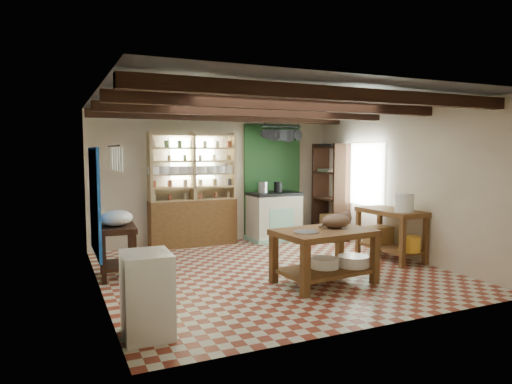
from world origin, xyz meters
name	(u,v)px	position (x,y,z in m)	size (l,w,h in m)	color
floor	(270,271)	(0.00, 0.00, -0.01)	(5.00, 5.00, 0.02)	maroon
ceiling	(271,101)	(0.00, 0.00, 2.60)	(5.00, 5.00, 0.02)	#424347
wall_back	(216,178)	(0.00, 2.50, 1.30)	(5.00, 0.04, 2.60)	beige
wall_front	(378,205)	(0.00, -2.50, 1.30)	(5.00, 0.04, 2.60)	beige
wall_left	(98,193)	(-2.50, 0.00, 1.30)	(0.04, 5.00, 2.60)	beige
wall_right	(399,182)	(2.50, 0.00, 1.30)	(0.04, 5.00, 2.60)	beige
ceiling_beams	(271,109)	(0.00, 0.00, 2.48)	(5.00, 3.80, 0.15)	black
blue_wall_patch	(95,201)	(-2.47, 0.90, 1.10)	(0.04, 1.40, 1.60)	blue
green_wall_patch	(272,179)	(1.25, 2.47, 1.25)	(1.30, 0.04, 2.30)	#1C461E
window_back	(192,158)	(-0.50, 2.48, 1.70)	(0.90, 0.02, 0.80)	beige
window_right	(363,174)	(2.48, 1.00, 1.40)	(0.02, 1.30, 1.20)	beige
utensil_rail	(113,157)	(-2.44, -1.20, 1.78)	(0.06, 0.90, 0.28)	black
pot_rack	(282,135)	(1.25, 2.05, 2.18)	(0.86, 0.12, 0.36)	black
shelving_unit	(193,190)	(-0.55, 2.31, 1.10)	(1.70, 0.34, 2.20)	tan
tall_rack	(331,192)	(2.28, 1.80, 1.00)	(0.40, 0.86, 2.00)	black
work_table	(324,257)	(0.39, -0.90, 0.38)	(1.33, 0.89, 0.76)	brown
stove	(274,216)	(1.13, 2.15, 0.50)	(1.02, 0.69, 1.00)	beige
prep_table	(118,252)	(-2.20, 0.60, 0.38)	(0.52, 0.75, 0.76)	black
white_cabinet	(147,294)	(-2.22, -1.73, 0.42)	(0.47, 0.56, 0.85)	white
right_counter	(390,235)	(2.18, -0.18, 0.43)	(0.60, 1.20, 0.86)	brown
cat	(336,221)	(0.64, -0.83, 0.85)	(0.44, 0.33, 0.20)	#8F6B53
steel_tray	(306,232)	(0.05, -0.99, 0.77)	(0.33, 0.33, 0.02)	#B5B6BE
basin_large	(325,263)	(0.44, -0.85, 0.27)	(0.41, 0.41, 0.14)	white
basin_small	(353,261)	(0.85, -0.96, 0.28)	(0.45, 0.45, 0.16)	white
kettle_left	(263,187)	(0.88, 2.14, 1.11)	(0.19, 0.19, 0.22)	#B5B6BE
kettle_right	(278,187)	(1.23, 2.15, 1.10)	(0.17, 0.17, 0.21)	black
enamel_bowl	(117,218)	(-2.20, 0.60, 0.88)	(0.46, 0.46, 0.23)	white
white_bucket	(404,203)	(2.14, -0.53, 1.01)	(0.30, 0.30, 0.30)	white
wicker_basket	(378,235)	(2.17, 0.12, 0.38)	(0.42, 0.34, 0.30)	#A07640
yellow_tub	(410,244)	(2.19, -0.63, 0.35)	(0.34, 0.34, 0.25)	gold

